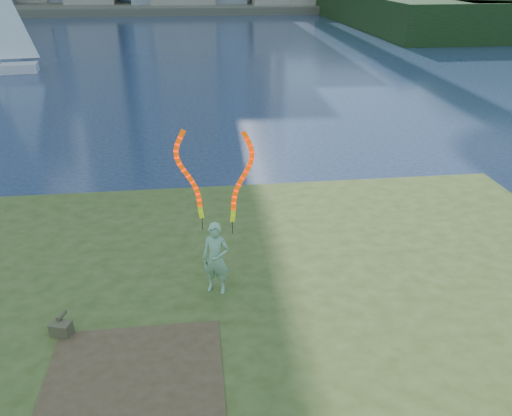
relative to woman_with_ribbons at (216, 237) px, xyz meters
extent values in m
plane|color=#1A2843|center=(0.55, 0.57, -2.20)|extent=(320.00, 320.00, 0.00)
cube|color=#364518|center=(0.55, -1.93, -2.05)|extent=(20.00, 18.00, 0.30)
cube|color=#364518|center=(0.55, -1.63, -1.80)|extent=(17.00, 15.00, 0.30)
cube|color=#364518|center=(0.55, -1.43, -1.55)|extent=(14.00, 12.00, 0.30)
cube|color=#47331E|center=(-1.65, -2.63, -1.39)|extent=(3.20, 3.00, 0.02)
cube|color=#494435|center=(0.55, 95.57, -1.60)|extent=(320.00, 40.00, 1.20)
imported|color=#1E6524|center=(-0.02, -0.03, -0.54)|extent=(0.73, 0.61, 1.72)
cylinder|color=black|center=(-0.27, 0.19, 0.23)|extent=(0.02, 0.02, 0.30)
cylinder|color=black|center=(0.37, -0.05, 0.23)|extent=(0.02, 0.02, 0.30)
cube|color=#444528|center=(-3.20, -1.16, -1.26)|extent=(0.46, 0.38, 0.29)
cylinder|color=#444528|center=(-3.20, -0.97, -1.07)|extent=(0.17, 0.28, 0.10)
cube|color=beige|center=(-14.83, 31.22, -1.89)|extent=(5.38, 2.40, 0.73)
camera|label=1|loc=(-0.27, -9.49, 5.34)|focal=35.00mm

